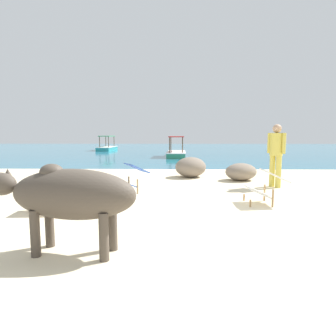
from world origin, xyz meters
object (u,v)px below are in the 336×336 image
bottle (55,181)px  person_standing (276,151)px  deck_chair_near (266,185)px  boat_green (176,152)px  boat_teal (107,147)px  deck_chair_far (131,176)px  cow (69,195)px  low_bench_table (58,192)px

bottle → person_standing: person_standing is taller
deck_chair_near → boat_green: 12.73m
boat_teal → boat_green: size_ratio=1.00×
deck_chair_far → boat_green: bearing=-127.2°
bottle → deck_chair_far: size_ratio=0.32×
person_standing → bottle: bearing=-10.6°
deck_chair_far → person_standing: size_ratio=0.57×
cow → boat_green: (1.29, 15.05, -0.43)m
deck_chair_near → person_standing: 2.09m
low_bench_table → person_standing: 5.33m
low_bench_table → deck_chair_near: (3.85, 0.66, 0.03)m
deck_chair_near → person_standing: size_ratio=0.48×
boat_teal → bottle: bearing=-168.8°
low_bench_table → deck_chair_near: deck_chair_near is taller
person_standing → boat_teal: 20.04m
bottle → boat_green: 13.42m
cow → boat_teal: 22.88m
deck_chair_near → person_standing: person_standing is taller
deck_chair_near → bottle: bearing=9.5°
low_bench_table → boat_green: bearing=77.8°
deck_chair_near → boat_teal: 21.40m
bottle → deck_chair_far: 2.03m
bottle → deck_chair_far: (1.08, 1.71, -0.16)m
deck_chair_far → person_standing: 3.75m
person_standing → boat_green: size_ratio=0.44×
boat_teal → deck_chair_near: bearing=-158.1°
cow → deck_chair_far: cow is taller
deck_chair_far → person_standing: (3.64, 0.75, 0.56)m
bottle → boat_teal: (-3.91, 20.54, -0.30)m
bottle → boat_green: (2.22, 13.23, -0.30)m
bottle → boat_green: bearing=80.5°
deck_chair_far → boat_green: size_ratio=0.25×
low_bench_table → cow: bearing=-66.7°
cow → bottle: (-0.93, 1.82, -0.13)m
cow → person_standing: bearing=-125.1°
boat_teal → deck_chair_far: bearing=-164.7°
deck_chair_near → deck_chair_far: bearing=-20.7°
deck_chair_far → boat_green: 11.57m
bottle → deck_chair_far: bearing=57.7°
bottle → person_standing: (4.72, 2.46, 0.40)m
bottle → boat_teal: bearing=100.8°
cow → deck_chair_near: size_ratio=2.38×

